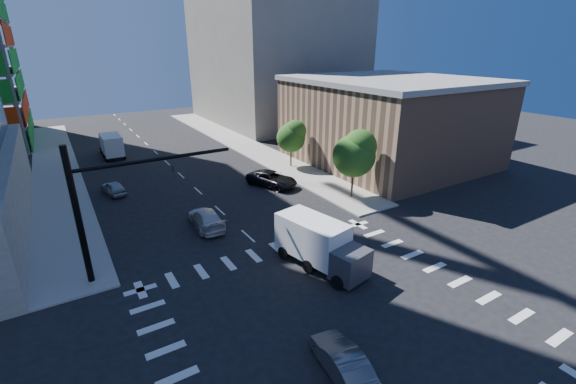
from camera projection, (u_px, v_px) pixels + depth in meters
ground at (342, 321)px, 21.50m from camera, size 160.00×160.00×0.00m
road_markings at (342, 321)px, 21.50m from camera, size 20.00×20.00×0.01m
sidewalk_ne at (241, 144)px, 59.37m from camera, size 5.00×60.00×0.15m
sidewalk_nw at (56, 170)px, 47.19m from camera, size 5.00×60.00×0.15m
commercial_building at (388, 120)px, 49.27m from camera, size 20.50×22.50×10.60m
bg_building_ne at (274, 46)px, 73.35m from camera, size 24.00×30.00×28.00m
signal_mast_nw at (103, 200)px, 23.79m from camera, size 10.20×0.40×9.00m
tree_south at (356, 153)px, 37.02m from camera, size 4.16×4.16×6.82m
tree_north at (292, 136)px, 46.96m from camera, size 3.54×3.52×5.78m
car_nb_far at (272, 179)px, 41.69m from camera, size 4.71×6.38×1.61m
car_sb_near at (206, 218)px, 32.35m from camera, size 2.52×5.46×1.55m
car_sb_mid at (113, 188)px, 39.53m from camera, size 2.28×4.19×1.35m
car_sb_cross at (343, 361)px, 17.87m from camera, size 2.17×4.52×1.43m
box_truck_near at (323, 249)px, 26.23m from camera, size 3.88×6.68×3.29m
box_truck_far at (111, 146)px, 52.60m from camera, size 2.53×5.93×3.11m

